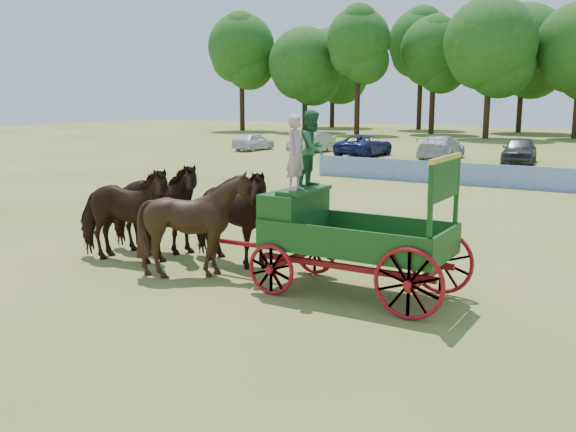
{
  "coord_description": "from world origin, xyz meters",
  "views": [
    {
      "loc": [
        1.98,
        -11.93,
        4.08
      ],
      "look_at": [
        -5.71,
        0.89,
        1.3
      ],
      "focal_mm": 40.0,
      "sensor_mm": 36.0,
      "label": 1
    }
  ],
  "objects": [
    {
      "name": "horse_wheel_left",
      "position": [
        -7.15,
        -0.66,
        1.22
      ],
      "size": [
        2.45,
        2.24,
        2.45
      ],
      "primitive_type": "imported",
      "rotation": [
        0.0,
        0.0,
        1.45
      ],
      "color": "black",
      "rests_on": "ground"
    },
    {
      "name": "horse_wheel_right",
      "position": [
        -7.15,
        0.44,
        1.22
      ],
      "size": [
        3.05,
        1.71,
        2.44
      ],
      "primitive_type": "imported",
      "rotation": [
        0.0,
        0.0,
        1.43
      ],
      "color": "black",
      "rests_on": "ground"
    },
    {
      "name": "ground",
      "position": [
        0.0,
        0.0,
        0.0
      ],
      "size": [
        160.0,
        160.0,
        0.0
      ],
      "primitive_type": "plane",
      "color": "#9B8A46",
      "rests_on": "ground"
    },
    {
      "name": "horse_lead_left",
      "position": [
        -9.55,
        -0.66,
        1.22
      ],
      "size": [
        3.11,
        1.91,
        2.44
      ],
      "primitive_type": "imported",
      "rotation": [
        0.0,
        0.0,
        1.79
      ],
      "color": "black",
      "rests_on": "ground"
    },
    {
      "name": "horse_lead_right",
      "position": [
        -9.55,
        0.44,
        1.22
      ],
      "size": [
        3.11,
        1.89,
        2.44
      ],
      "primitive_type": "imported",
      "rotation": [
        0.0,
        0.0,
        1.78
      ],
      "color": "black",
      "rests_on": "ground"
    },
    {
      "name": "parked_cars",
      "position": [
        -8.16,
        29.67,
        0.75
      ],
      "size": [
        35.68,
        6.06,
        1.64
      ],
      "color": "silver",
      "rests_on": "ground"
    },
    {
      "name": "farm_dray",
      "position": [
        -4.21,
        -0.07,
        1.69
      ],
      "size": [
        6.0,
        2.0,
        3.8
      ],
      "color": "#9C0F0F",
      "rests_on": "ground"
    }
  ]
}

